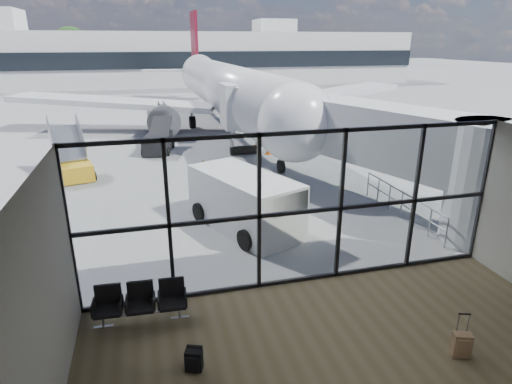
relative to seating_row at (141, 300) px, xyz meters
name	(u,v)px	position (x,y,z in m)	size (l,w,h in m)	color
ground	(179,102)	(4.46, 40.72, -0.56)	(220.00, 220.00, 0.00)	slate
lounge_shell	(399,290)	(4.46, -4.08, 2.09)	(12.02, 8.01, 4.51)	brown
glass_curtain_wall	(301,210)	(4.46, 0.72, 1.69)	(12.10, 0.12, 4.50)	white
jet_bridge	(349,133)	(9.36, 7.80, 2.20)	(8.00, 16.50, 4.33)	#999C9E
apron_railing	(402,201)	(10.06, 4.22, 0.16)	(0.06, 5.46, 1.11)	gray
far_terminal	(161,57)	(3.87, 62.69, 3.65)	(80.00, 12.20, 11.00)	silver
tree_4	(33,50)	(-16.54, 72.72, 4.69)	(5.61, 5.61, 8.07)	#382619
tree_5	(71,46)	(-10.54, 72.72, 5.31)	(6.27, 6.27, 9.03)	#382619
seating_row	(141,300)	(0.00, 0.00, 0.00)	(2.29, 0.75, 1.01)	gray
backpack	(194,360)	(1.06, -2.11, -0.30)	(0.42, 0.42, 0.54)	black
suitcase	(462,345)	(6.87, -3.21, -0.24)	(0.44, 0.37, 1.06)	#8B6B4D
airliner	(224,88)	(7.07, 26.04, 2.45)	(33.15, 38.35, 9.88)	silver
service_van	(246,201)	(3.87, 4.82, 0.51)	(3.73, 5.21, 2.08)	silver
belt_loader	(158,142)	(1.21, 17.76, 0.08)	(2.25, 4.33, 1.90)	black
mobile_stairs	(72,166)	(-3.34, 13.32, 0.02)	(2.45, 3.72, 2.41)	#C28E16
traffic_cone_a	(203,164)	(3.41, 13.14, -0.30)	(0.39, 0.39, 0.56)	orange
traffic_cone_b	(269,149)	(7.82, 15.30, -0.26)	(0.45, 0.45, 0.64)	#E3580B
traffic_cone_c	(257,141)	(7.71, 17.72, -0.27)	(0.43, 0.43, 0.61)	orange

